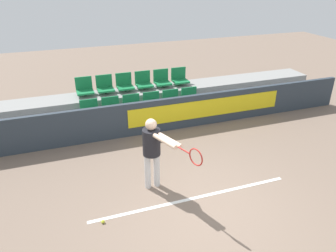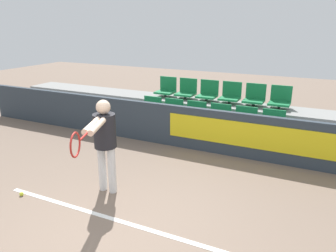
# 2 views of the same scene
# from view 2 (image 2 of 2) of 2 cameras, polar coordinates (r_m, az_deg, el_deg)

# --- Properties ---
(ground_plane) EXTENTS (30.00, 30.00, 0.00)m
(ground_plane) POSITION_cam_2_polar(r_m,az_deg,el_deg) (4.76, -10.84, -17.67)
(ground_plane) COLOR #7A6656
(court_baseline) EXTENTS (4.21, 0.08, 0.01)m
(court_baseline) POSITION_cam_2_polar(r_m,az_deg,el_deg) (4.96, -8.74, -15.93)
(court_baseline) COLOR white
(court_baseline) RESTS_ON ground
(barrier_wall) EXTENTS (12.64, 0.14, 0.95)m
(barrier_wall) POSITION_cam_2_polar(r_m,az_deg,el_deg) (7.24, 5.30, -0.54)
(barrier_wall) COLOR #2D3842
(barrier_wall) RESTS_ON ground
(bleacher_tier_front) EXTENTS (12.24, 0.91, 0.38)m
(bleacher_tier_front) POSITION_cam_2_polar(r_m,az_deg,el_deg) (7.82, 6.33, -1.40)
(bleacher_tier_front) COLOR gray
(bleacher_tier_front) RESTS_ON ground
(bleacher_tier_middle) EXTENTS (12.24, 0.91, 0.76)m
(bleacher_tier_middle) POSITION_cam_2_polar(r_m,az_deg,el_deg) (8.60, 8.43, 1.59)
(bleacher_tier_middle) COLOR gray
(bleacher_tier_middle) RESTS_ON ground
(stadium_chair_0) EXTENTS (0.49, 0.45, 0.53)m
(stadium_chair_0) POSITION_cam_2_polar(r_m,az_deg,el_deg) (8.41, -3.03, 2.87)
(stadium_chair_0) COLOR #333333
(stadium_chair_0) RESTS_ON bleacher_tier_front
(stadium_chair_1) EXTENTS (0.49, 0.45, 0.53)m
(stadium_chair_1) POSITION_cam_2_polar(r_m,az_deg,el_deg) (8.15, 0.71, 2.40)
(stadium_chair_1) COLOR #333333
(stadium_chair_1) RESTS_ON bleacher_tier_front
(stadium_chair_2) EXTENTS (0.49, 0.45, 0.53)m
(stadium_chair_2) POSITION_cam_2_polar(r_m,az_deg,el_deg) (7.92, 4.67, 1.89)
(stadium_chair_2) COLOR #333333
(stadium_chair_2) RESTS_ON bleacher_tier_front
(stadium_chair_3) EXTENTS (0.49, 0.45, 0.53)m
(stadium_chair_3) POSITION_cam_2_polar(r_m,az_deg,el_deg) (7.73, 8.85, 1.34)
(stadium_chair_3) COLOR #333333
(stadium_chair_3) RESTS_ON bleacher_tier_front
(stadium_chair_4) EXTENTS (0.49, 0.45, 0.53)m
(stadium_chair_4) POSITION_cam_2_polar(r_m,az_deg,el_deg) (7.59, 13.21, 0.76)
(stadium_chair_4) COLOR #333333
(stadium_chair_4) RESTS_ON bleacher_tier_front
(stadium_chair_5) EXTENTS (0.49, 0.45, 0.53)m
(stadium_chair_5) POSITION_cam_2_polar(r_m,az_deg,el_deg) (7.49, 17.71, 0.16)
(stadium_chair_5) COLOR #333333
(stadium_chair_5) RESTS_ON bleacher_tier_front
(stadium_chair_6) EXTENTS (0.49, 0.45, 0.53)m
(stadium_chair_6) POSITION_cam_2_polar(r_m,az_deg,el_deg) (9.12, -0.29, 6.50)
(stadium_chair_6) COLOR #333333
(stadium_chair_6) RESTS_ON bleacher_tier_middle
(stadium_chair_7) EXTENTS (0.49, 0.45, 0.53)m
(stadium_chair_7) POSITION_cam_2_polar(r_m,az_deg,el_deg) (8.87, 3.24, 6.16)
(stadium_chair_7) COLOR #333333
(stadium_chair_7) RESTS_ON bleacher_tier_middle
(stadium_chair_8) EXTENTS (0.49, 0.45, 0.53)m
(stadium_chair_8) POSITION_cam_2_polar(r_m,az_deg,el_deg) (8.66, 6.95, 5.77)
(stadium_chair_8) COLOR #333333
(stadium_chair_8) RESTS_ON bleacher_tier_middle
(stadium_chair_9) EXTENTS (0.49, 0.45, 0.53)m
(stadium_chair_9) POSITION_cam_2_polar(r_m,az_deg,el_deg) (8.49, 10.82, 5.35)
(stadium_chair_9) COLOR #333333
(stadium_chair_9) RESTS_ON bleacher_tier_middle
(stadium_chair_10) EXTENTS (0.49, 0.45, 0.53)m
(stadium_chair_10) POSITION_cam_2_polar(r_m,az_deg,el_deg) (8.36, 14.83, 4.88)
(stadium_chair_10) COLOR #333333
(stadium_chair_10) RESTS_ON bleacher_tier_middle
(stadium_chair_11) EXTENTS (0.49, 0.45, 0.53)m
(stadium_chair_11) POSITION_cam_2_polar(r_m,az_deg,el_deg) (8.27, 18.93, 4.38)
(stadium_chair_11) COLOR #333333
(stadium_chair_11) RESTS_ON bleacher_tier_middle
(tennis_player) EXTENTS (0.69, 1.50, 1.58)m
(tennis_player) POSITION_cam_2_polar(r_m,az_deg,el_deg) (5.30, -11.11, -1.91)
(tennis_player) COLOR silver
(tennis_player) RESTS_ON ground
(tennis_ball) EXTENTS (0.07, 0.07, 0.07)m
(tennis_ball) POSITION_cam_2_polar(r_m,az_deg,el_deg) (6.00, -24.16, -10.74)
(tennis_ball) COLOR #CCDB33
(tennis_ball) RESTS_ON ground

